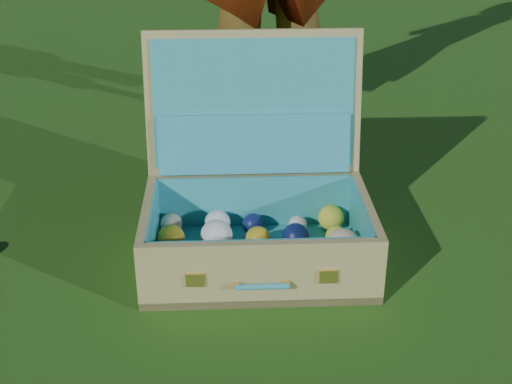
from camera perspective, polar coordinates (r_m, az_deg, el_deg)
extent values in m
plane|color=#215114|center=(2.03, -3.14, -4.18)|extent=(60.00, 60.00, 0.00)
cube|color=tan|center=(1.93, 0.14, -5.56)|extent=(0.60, 0.41, 0.02)
cube|color=tan|center=(1.73, 0.45, -6.64)|extent=(0.60, 0.03, 0.18)
cube|color=tan|center=(2.05, -0.12, -0.90)|extent=(0.60, 0.03, 0.18)
cube|color=tan|center=(1.90, -8.62, -3.69)|extent=(0.03, 0.36, 0.18)
cube|color=tan|center=(1.92, 8.78, -3.28)|extent=(0.03, 0.36, 0.18)
cube|color=teal|center=(1.92, 0.14, -5.20)|extent=(0.56, 0.36, 0.01)
cube|color=teal|center=(1.73, 0.43, -6.08)|extent=(0.56, 0.01, 0.16)
cube|color=teal|center=(2.04, -0.10, -0.81)|extent=(0.56, 0.01, 0.16)
cube|color=teal|center=(1.89, -8.22, -3.39)|extent=(0.01, 0.36, 0.16)
cube|color=teal|center=(1.91, 8.40, -3.01)|extent=(0.01, 0.36, 0.16)
cube|color=tan|center=(2.00, -0.21, 7.18)|extent=(0.60, 0.11, 0.40)
cube|color=teal|center=(1.98, -0.18, 7.08)|extent=(0.56, 0.07, 0.35)
cube|color=#389FB7|center=(1.99, -0.14, 3.86)|extent=(0.54, 0.05, 0.17)
cube|color=#F2C659|center=(1.71, -4.90, -7.03)|extent=(0.05, 0.01, 0.03)
cube|color=#F2C659|center=(1.73, 5.81, -6.74)|extent=(0.05, 0.01, 0.03)
cylinder|color=#389FB7|center=(1.71, 0.50, -7.59)|extent=(0.13, 0.02, 0.01)
cube|color=#F2C659|center=(1.72, -1.53, -7.49)|extent=(0.01, 0.02, 0.01)
cube|color=#F2C659|center=(1.72, 2.50, -7.38)|extent=(0.01, 0.02, 0.01)
sphere|color=yellow|center=(1.79, -6.65, -6.58)|extent=(0.06, 0.06, 0.06)
sphere|color=#EC4713|center=(1.79, -3.06, -6.64)|extent=(0.06, 0.06, 0.06)
sphere|color=#EC4713|center=(1.80, 0.41, -6.41)|extent=(0.06, 0.06, 0.06)
sphere|color=#B7220E|center=(1.81, 4.26, -6.52)|extent=(0.05, 0.05, 0.05)
sphere|color=yellow|center=(1.82, 7.50, -6.11)|extent=(0.06, 0.06, 0.06)
sphere|color=#EC4713|center=(1.86, -7.08, -5.31)|extent=(0.06, 0.06, 0.06)
sphere|color=#B7220E|center=(1.88, -3.29, -5.14)|extent=(0.05, 0.05, 0.05)
sphere|color=yellow|center=(1.86, 0.36, -5.00)|extent=(0.07, 0.07, 0.07)
sphere|color=yellow|center=(1.87, 3.96, -4.87)|extent=(0.07, 0.07, 0.07)
sphere|color=beige|center=(1.89, 6.98, -4.25)|extent=(0.09, 0.09, 0.09)
sphere|color=#BE9419|center=(1.94, -6.81, -3.68)|extent=(0.07, 0.07, 0.07)
sphere|color=silver|center=(1.93, -3.19, -3.49)|extent=(0.09, 0.09, 0.09)
sphere|color=#BE9419|center=(1.93, 0.16, -3.76)|extent=(0.07, 0.07, 0.07)
sphere|color=#0F1A4C|center=(1.94, 3.19, -3.58)|extent=(0.07, 0.07, 0.07)
sphere|color=yellow|center=(1.96, 6.44, -3.54)|extent=(0.06, 0.06, 0.06)
sphere|color=beige|center=(2.02, -6.79, -2.55)|extent=(0.06, 0.06, 0.06)
sphere|color=silver|center=(2.01, -3.11, -2.47)|extent=(0.07, 0.07, 0.07)
sphere|color=#0F1A4C|center=(2.01, -0.24, -2.58)|extent=(0.06, 0.06, 0.06)
sphere|color=silver|center=(2.02, 3.35, -2.63)|extent=(0.05, 0.05, 0.05)
sphere|color=yellow|center=(2.04, 6.02, -2.05)|extent=(0.07, 0.07, 0.07)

